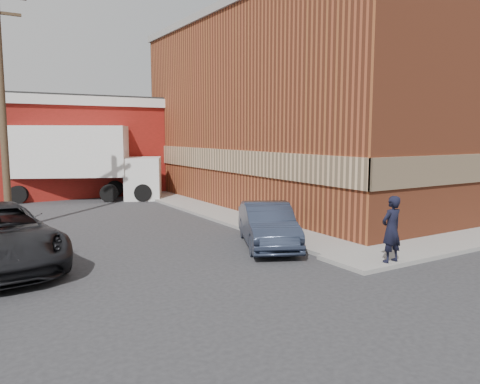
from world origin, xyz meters
TOP-DOWN VIEW (x-y plane):
  - ground at (0.00, 0.00)m, footprint 90.00×90.00m
  - brick_building at (8.50, 9.00)m, footprint 14.25×18.25m
  - sidewalk_west at (0.60, 9.00)m, footprint 1.80×18.00m
  - warehouse at (-6.00, 20.00)m, footprint 16.30×8.30m
  - utility_pole at (-7.50, 9.00)m, footprint 2.00×0.26m
  - man at (0.71, -1.55)m, footprint 0.66×0.44m
  - sedan at (-0.80, 2.00)m, footprint 3.02×4.33m
  - box_truck at (-3.30, 15.68)m, footprint 8.19×5.42m

SIDE VIEW (x-z plane):
  - ground at x=0.00m, z-range 0.00..0.00m
  - sidewalk_west at x=0.60m, z-range 0.00..0.12m
  - sedan at x=-0.80m, z-range 0.00..1.35m
  - man at x=0.71m, z-range 0.12..1.90m
  - box_truck at x=-3.30m, z-range 0.30..4.22m
  - warehouse at x=-6.00m, z-range 0.01..5.61m
  - brick_building at x=8.50m, z-range 0.00..9.36m
  - utility_pole at x=-7.50m, z-range 0.25..9.25m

